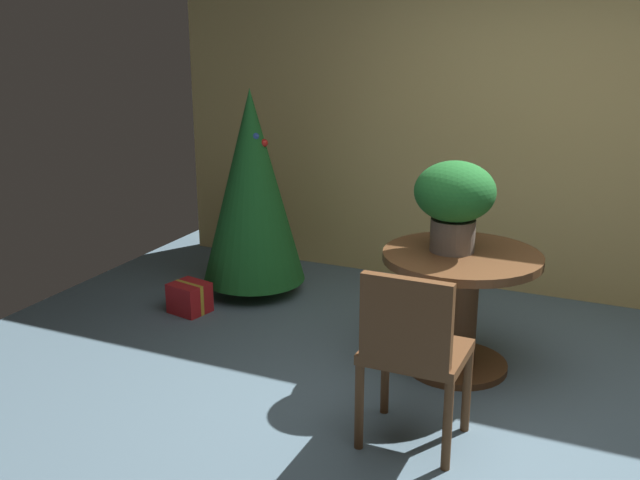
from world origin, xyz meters
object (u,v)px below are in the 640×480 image
flower_vase (455,198)px  wooden_chair_near (412,348)px  round_dining_table (460,295)px  gift_box_red (190,298)px  holiday_tree (252,187)px

flower_vase → wooden_chair_near: bearing=-85.9°
round_dining_table → flower_vase: (-0.07, 0.02, 0.57)m
gift_box_red → round_dining_table: bearing=-2.2°
holiday_tree → gift_box_red: bearing=-112.8°
wooden_chair_near → gift_box_red: (-1.93, 1.00, -0.41)m
gift_box_red → holiday_tree: bearing=67.2°
holiday_tree → gift_box_red: 0.91m
round_dining_table → gift_box_red: (-1.93, 0.07, -0.35)m
holiday_tree → round_dining_table: bearing=-19.6°
round_dining_table → gift_box_red: round_dining_table is taller
round_dining_table → wooden_chair_near: bearing=-90.0°
flower_vase → holiday_tree: (-1.64, 0.59, -0.21)m
round_dining_table → flower_vase: size_ratio=1.75×
round_dining_table → holiday_tree: holiday_tree is taller
wooden_chair_near → holiday_tree: (-1.71, 1.53, 0.30)m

